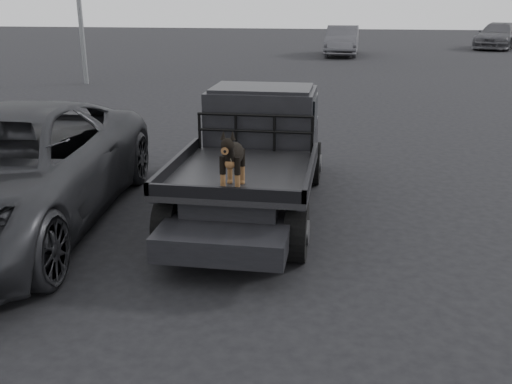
% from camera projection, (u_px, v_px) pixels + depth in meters
% --- Properties ---
extents(ground, '(120.00, 120.00, 0.00)m').
position_uv_depth(ground, '(216.00, 282.00, 6.69)').
color(ground, black).
rests_on(ground, ground).
extents(flatbed_ute, '(2.00, 5.40, 0.92)m').
position_uv_depth(flatbed_ute, '(253.00, 182.00, 8.82)').
color(flatbed_ute, black).
rests_on(flatbed_ute, ground).
extents(ute_cab, '(1.72, 1.30, 0.88)m').
position_uv_depth(ute_cab, '(262.00, 113.00, 9.42)').
color(ute_cab, black).
rests_on(ute_cab, flatbed_ute).
extents(headache_rack, '(1.80, 0.08, 0.55)m').
position_uv_depth(headache_rack, '(255.00, 133.00, 8.78)').
color(headache_rack, black).
rests_on(headache_rack, flatbed_ute).
extents(dog, '(0.32, 0.60, 0.74)m').
position_uv_depth(dog, '(233.00, 159.00, 6.98)').
color(dog, black).
rests_on(dog, flatbed_ute).
extents(parked_suv, '(3.42, 6.40, 1.71)m').
position_uv_depth(parked_suv, '(4.00, 172.00, 8.00)').
color(parked_suv, '#2A2B2F').
rests_on(parked_suv, ground).
extents(distant_car_a, '(1.94, 5.14, 1.68)m').
position_uv_depth(distant_car_a, '(342.00, 41.00, 33.16)').
color(distant_car_a, '#48474D').
rests_on(distant_car_a, ground).
extents(distant_car_b, '(4.33, 6.12, 1.64)m').
position_uv_depth(distant_car_b, '(498.00, 36.00, 37.74)').
color(distant_car_b, '#4C4C51').
rests_on(distant_car_b, ground).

